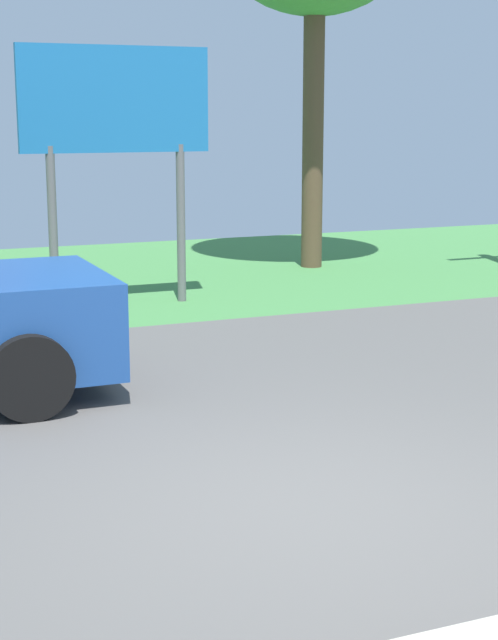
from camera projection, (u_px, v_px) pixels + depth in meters
ground_plane at (175, 399)px, 9.39m from camera, size 40.00×22.00×0.20m
roadside_billboard at (116, 119)px, 13.20m from camera, size 2.60×0.12×3.50m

